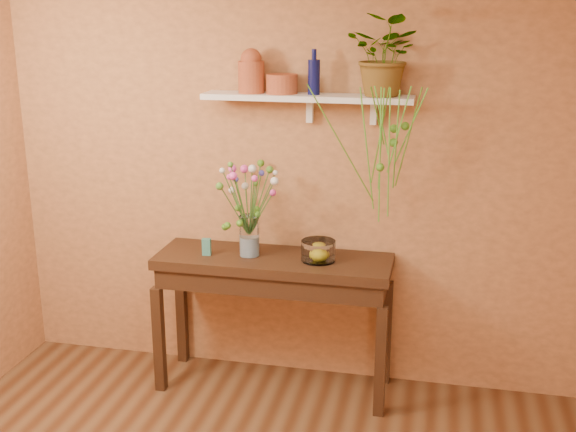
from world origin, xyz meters
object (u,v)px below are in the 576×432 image
at_px(sideboard, 273,276).
at_px(blue_bottle, 314,76).
at_px(glass_bowl, 318,251).
at_px(glass_vase, 249,239).
at_px(bouquet, 246,189).
at_px(terracotta_jug, 251,72).
at_px(spider_plant, 386,55).

distance_m(sideboard, blue_bottle, 1.29).
bearing_deg(glass_bowl, glass_vase, 179.74).
bearing_deg(glass_vase, glass_bowl, -0.26).
bearing_deg(bouquet, glass_bowl, 1.14).
height_order(terracotta_jug, glass_bowl, terracotta_jug).
relative_size(blue_bottle, glass_bowl, 1.26).
bearing_deg(blue_bottle, spider_plant, 0.67).
bearing_deg(blue_bottle, bouquet, -159.88).
bearing_deg(sideboard, spider_plant, 11.41).
xyz_separation_m(spider_plant, glass_vase, (-0.82, -0.14, -1.15)).
xyz_separation_m(blue_bottle, bouquet, (-0.40, -0.15, -0.69)).
bearing_deg(bouquet, blue_bottle, 20.12).
bearing_deg(spider_plant, bouquet, -169.71).
height_order(spider_plant, glass_vase, spider_plant).
height_order(terracotta_jug, blue_bottle, same).
xyz_separation_m(sideboard, spider_plant, (0.66, 0.13, 1.39)).
distance_m(spider_plant, glass_bowl, 1.26).
distance_m(sideboard, terracotta_jug, 1.30).
xyz_separation_m(sideboard, terracotta_jug, (-0.16, 0.13, 1.28)).
xyz_separation_m(terracotta_jug, spider_plant, (0.82, 0.00, 0.11)).
distance_m(terracotta_jug, glass_bowl, 1.19).
distance_m(sideboard, spider_plant, 1.55).
relative_size(bouquet, glass_bowl, 2.32).
relative_size(spider_plant, glass_vase, 1.81).
bearing_deg(sideboard, bouquet, -174.21).
height_order(terracotta_jug, spider_plant, spider_plant).
distance_m(sideboard, glass_bowl, 0.35).
height_order(spider_plant, bouquet, spider_plant).
bearing_deg(terracotta_jug, glass_vase, -86.33).
relative_size(terracotta_jug, glass_bowl, 1.26).
height_order(glass_vase, bouquet, bouquet).
bearing_deg(terracotta_jug, spider_plant, 0.28).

